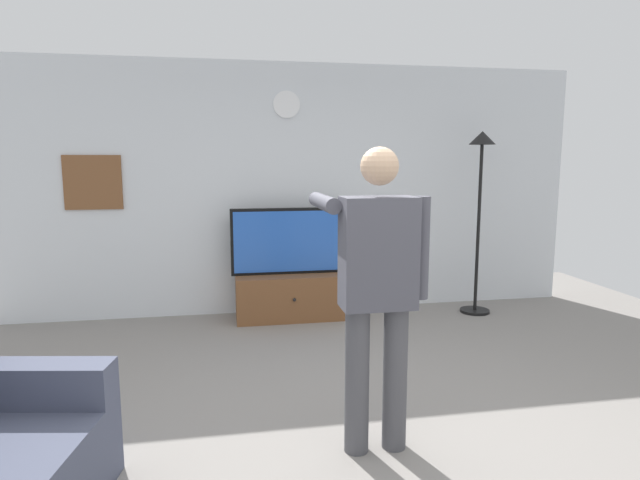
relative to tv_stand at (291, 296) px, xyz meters
The scene contains 8 objects.
ground_plane 2.61m from the tv_stand, 88.34° to the right, with size 8.40×8.40×0.00m, color gray.
back_wall 1.17m from the tv_stand, 77.87° to the left, with size 6.40×0.10×2.70m, color silver.
tv_stand is the anchor object (origin of this frame).
television 0.59m from the tv_stand, 90.00° to the left, with size 1.25×0.07×0.70m.
wall_clock 2.04m from the tv_stand, 90.00° to the left, with size 0.28×0.28×0.03m, color white.
framed_picture 2.34m from the tv_stand, behind, with size 0.56×0.04×0.55m, color brown.
floor_lamp 2.35m from the tv_stand, ahead, with size 0.32×0.32×1.98m.
person_standing_nearer_lamp 2.76m from the tv_stand, 86.80° to the right, with size 0.59×0.78×1.74m.
Camera 1 is at (-0.76, -2.85, 1.67)m, focal length 29.79 mm.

